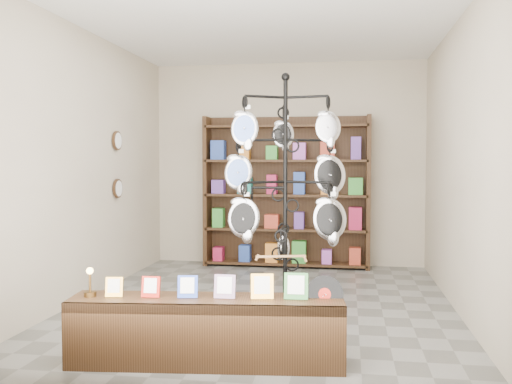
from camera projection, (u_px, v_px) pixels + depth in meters
ground at (263, 304)px, 6.13m from camera, size 5.00×5.00×0.00m
room_envelope at (263, 132)px, 6.03m from camera, size 5.00×5.00×5.00m
display_tree at (285, 182)px, 5.16m from camera, size 1.20×1.13×2.33m
front_shelf at (207, 331)px, 4.31m from camera, size 2.10×0.63×0.73m
back_shelving at (286, 196)px, 8.34m from camera, size 2.42×0.36×2.20m
wall_clocks at (117, 165)px, 7.15m from camera, size 0.03×0.24×0.84m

